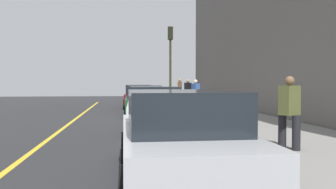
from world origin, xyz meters
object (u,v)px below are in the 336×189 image
pedestrian_blue_coat (196,94)px  pedestrian_black_coat (188,91)px  parked_car_green (144,101)px  rolling_suitcase (191,101)px  pedestrian_brown_coat (180,90)px  pedestrian_olive_coat (289,110)px  parked_car_silver (179,136)px  traffic_light_pole (170,54)px  parked_car_white (154,108)px  parked_car_maroon (138,96)px

pedestrian_blue_coat → pedestrian_black_coat: bearing=-5.5°
parked_car_green → rolling_suitcase: size_ratio=4.79×
pedestrian_blue_coat → pedestrian_brown_coat: size_ratio=0.93×
parked_car_green → pedestrian_olive_coat: (-10.06, -2.68, 0.27)m
pedestrian_olive_coat → parked_car_silver: bearing=122.8°
pedestrian_black_coat → traffic_light_pole: 5.71m
parked_car_white → rolling_suitcase: size_ratio=4.79×
parked_car_silver → parked_car_white: (6.51, -0.15, -0.00)m
pedestrian_brown_coat → pedestrian_olive_coat: size_ratio=1.11×
pedestrian_blue_coat → traffic_light_pole: size_ratio=0.37×
parked_car_silver → pedestrian_black_coat: pedestrian_black_coat is taller
parked_car_white → traffic_light_pole: 7.75m
pedestrian_olive_coat → parked_car_green: bearing=14.9°
parked_car_silver → pedestrian_blue_coat: (13.59, -3.07, 0.29)m
parked_car_white → pedestrian_olive_coat: size_ratio=2.61×
pedestrian_olive_coat → rolling_suitcase: size_ratio=1.84×
pedestrian_brown_coat → rolling_suitcase: 1.83m
pedestrian_olive_coat → rolling_suitcase: pedestrian_olive_coat is taller
pedestrian_brown_coat → pedestrian_olive_coat: (-17.94, 0.38, -0.09)m
pedestrian_black_coat → rolling_suitcase: size_ratio=1.95×
parked_car_maroon → pedestrian_brown_coat: (1.89, -3.07, 0.36)m
parked_car_maroon → pedestrian_brown_coat: 3.62m
pedestrian_black_coat → rolling_suitcase: pedestrian_black_coat is taller
parked_car_maroon → rolling_suitcase: 3.60m
parked_car_maroon → rolling_suitcase: bearing=-85.7°
parked_car_green → pedestrian_brown_coat: size_ratio=2.36×
parked_car_maroon → rolling_suitcase: (0.27, -3.57, -0.34)m
rolling_suitcase → pedestrian_blue_coat: bearing=172.6°
parked_car_silver → parked_car_maroon: 17.85m
pedestrian_blue_coat → pedestrian_brown_coat: 6.14m
pedestrian_blue_coat → pedestrian_olive_coat: 11.80m
pedestrian_brown_coat → pedestrian_olive_coat: pedestrian_brown_coat is taller
parked_car_white → traffic_light_pole: size_ratio=0.94×
traffic_light_pole → rolling_suitcase: (4.42, -1.99, -2.80)m
pedestrian_black_coat → rolling_suitcase: bearing=-168.8°
pedestrian_blue_coat → pedestrian_olive_coat: pedestrian_blue_coat is taller
rolling_suitcase → parked_car_white: bearing=163.1°
parked_car_green → parked_car_maroon: same height
pedestrian_blue_coat → rolling_suitcase: (4.52, -0.59, -0.63)m
parked_car_silver → pedestrian_blue_coat: 13.94m
parked_car_maroon → pedestrian_olive_coat: (-16.05, -2.69, 0.27)m
pedestrian_blue_coat → rolling_suitcase: size_ratio=1.88×
pedestrian_blue_coat → pedestrian_olive_coat: (-11.80, 0.29, -0.02)m
parked_car_silver → pedestrian_blue_coat: bearing=-12.7°
parked_car_green → parked_car_maroon: size_ratio=0.97×
parked_car_silver → pedestrian_brown_coat: bearing=-9.1°
parked_car_maroon → pedestrian_black_coat: pedestrian_black_coat is taller
parked_car_white → parked_car_green: same height
parked_car_silver → pedestrian_blue_coat: size_ratio=2.82×
parked_car_maroon → pedestrian_olive_coat: pedestrian_olive_coat is taller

